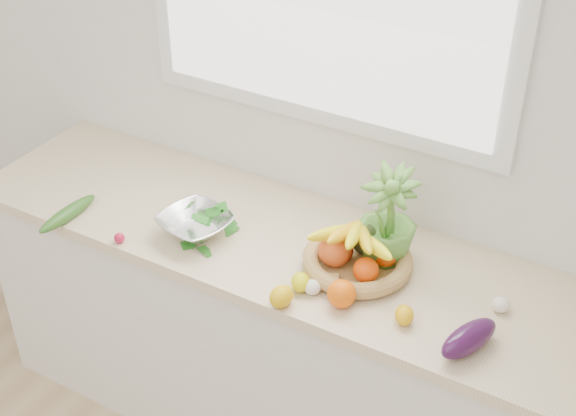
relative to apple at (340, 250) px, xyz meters
The scene contains 18 objects.
back_wall 0.56m from the apple, 126.84° to the left, with size 4.50×0.02×2.70m, color white.
counter_cabinet 0.56m from the apple, behind, with size 2.20×0.58×0.86m, color silver.
countertop 0.24m from the apple, behind, with size 2.24×0.62×0.04m, color beige.
orange_loose 0.21m from the apple, 61.35° to the right, with size 0.09×0.09×0.09m, color #F45E07.
lemon_a 0.19m from the apple, 102.22° to the right, with size 0.06×0.07×0.06m, color yellow.
lemon_b 0.28m from the apple, 101.06° to the right, with size 0.07×0.08×0.07m, color #E1AE0C.
lemon_c 0.33m from the apple, 28.74° to the right, with size 0.05×0.07×0.05m, color #EBAC0C.
apple is the anchor object (origin of this frame).
ginger 0.13m from the apple, 86.69° to the right, with size 0.10×0.04×0.03m, color tan.
garlic_a 0.11m from the apple, 129.23° to the right, with size 0.06×0.06×0.05m, color white.
garlic_b 0.52m from the apple, ahead, with size 0.05×0.05×0.04m, color white.
garlic_c 0.18m from the apple, 89.89° to the right, with size 0.05×0.05×0.04m, color silver.
eggplant 0.52m from the apple, 19.52° to the right, with size 0.08×0.21×0.08m, color #310E35.
cucumber 0.94m from the apple, 164.12° to the right, with size 0.05×0.26×0.05m, color #1C5218.
radish 0.72m from the apple, 157.93° to the right, with size 0.04×0.04×0.04m, color #B7163B.
potted_herb 0.19m from the apple, 34.01° to the left, with size 0.19×0.19×0.34m, color #5A9536.
fruit_basket 0.06m from the apple, ahead, with size 0.43×0.43×0.18m.
colander_with_spinach 0.49m from the apple, 166.74° to the right, with size 0.27×0.27×0.12m.
Camera 1 is at (1.09, 0.13, 2.48)m, focal length 50.00 mm.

